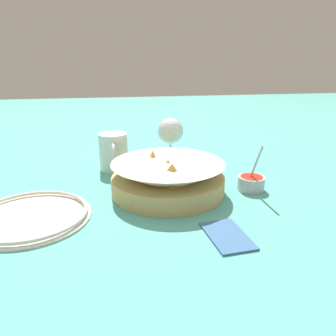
# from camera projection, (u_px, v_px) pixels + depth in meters

# --- Properties ---
(ground_plane) EXTENTS (4.00, 4.00, 0.00)m
(ground_plane) POSITION_uv_depth(u_px,v_px,m) (161.00, 196.00, 0.76)
(ground_plane) COLOR teal
(food_basket) EXTENTS (0.27, 0.27, 0.09)m
(food_basket) POSITION_uv_depth(u_px,v_px,m) (168.00, 179.00, 0.77)
(food_basket) COLOR tan
(food_basket) RESTS_ON ground_plane
(sauce_cup) EXTENTS (0.08, 0.06, 0.12)m
(sauce_cup) POSITION_uv_depth(u_px,v_px,m) (252.00, 183.00, 0.79)
(sauce_cup) COLOR #B7B7BC
(sauce_cup) RESTS_ON ground_plane
(wine_glass) EXTENTS (0.08, 0.08, 0.14)m
(wine_glass) POSITION_uv_depth(u_px,v_px,m) (171.00, 132.00, 0.97)
(wine_glass) COLOR silver
(wine_glass) RESTS_ON ground_plane
(beer_mug) EXTENTS (0.12, 0.08, 0.10)m
(beer_mug) POSITION_uv_depth(u_px,v_px,m) (114.00, 153.00, 0.93)
(beer_mug) COLOR silver
(beer_mug) RESTS_ON ground_plane
(side_plate) EXTENTS (0.24, 0.24, 0.01)m
(side_plate) POSITION_uv_depth(u_px,v_px,m) (30.00, 216.00, 0.65)
(side_plate) COLOR silver
(side_plate) RESTS_ON ground_plane
(napkin) EXTENTS (0.12, 0.08, 0.01)m
(napkin) POSITION_uv_depth(u_px,v_px,m) (227.00, 235.00, 0.59)
(napkin) COLOR #38608E
(napkin) RESTS_ON ground_plane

